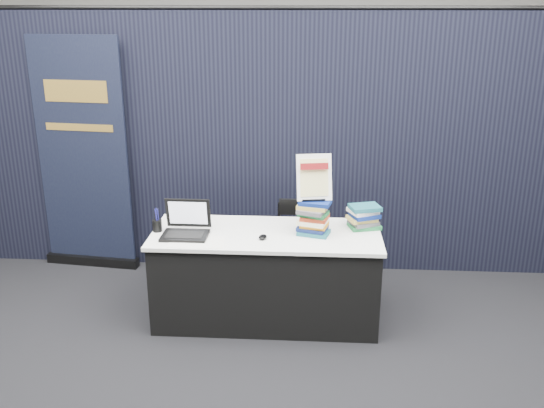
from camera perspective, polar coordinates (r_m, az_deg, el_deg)
The scene contains 15 objects.
floor at distance 4.62m, azimuth -1.04°, elevation -13.92°, with size 8.00×8.00×0.00m, color black.
wall_back at distance 7.92m, azimuth 1.32°, elevation 13.39°, with size 8.00×0.02×3.50m, color #B1AEA7.
drape_partition at distance 5.64m, azimuth 0.22°, elevation 5.49°, with size 6.00×0.08×2.40m, color black.
display_table at distance 4.92m, azimuth -0.54°, elevation -6.75°, with size 1.80×0.75×0.75m.
laptop at distance 4.75m, azimuth -8.11°, elevation -2.17°, with size 0.36×0.29×0.27m.
mouse at distance 4.64m, azimuth -0.88°, elevation -3.13°, with size 0.06×0.10×0.03m, color black.
brochure_left at distance 4.61m, azimuth -7.97°, elevation -3.67°, with size 0.28×0.20×0.00m, color white.
brochure_mid at distance 4.61m, azimuth -6.65°, elevation -3.57°, with size 0.34×0.24×0.00m, color white.
brochure_right at distance 4.72m, azimuth -7.04°, elevation -3.04°, with size 0.25×0.18×0.00m, color white.
pen_cup at distance 4.86m, azimuth -10.75°, elevation -2.01°, with size 0.07×0.07×0.10m, color black.
book_stack_tall at distance 4.70m, azimuth 3.90°, elevation -1.28°, with size 0.26×0.23×0.27m.
book_stack_short at distance 4.89m, azimuth 8.59°, elevation -1.18°, with size 0.27×0.24×0.19m.
info_sign at distance 4.64m, azimuth 3.99°, elevation 2.45°, with size 0.28×0.16×0.37m.
pullup_banner at distance 5.97m, azimuth -17.26°, elevation 3.18°, with size 0.94×0.21×2.20m.
stacking_chair at distance 5.32m, azimuth 2.50°, elevation -3.76°, with size 0.38×0.38×0.82m.
Camera 1 is at (0.33, -3.87, 2.50)m, focal length 40.00 mm.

